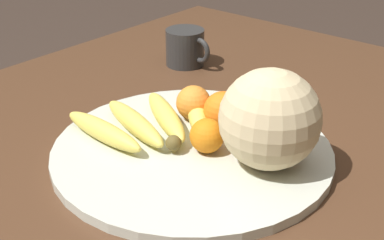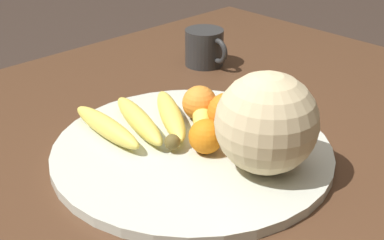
{
  "view_description": "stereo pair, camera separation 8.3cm",
  "coord_description": "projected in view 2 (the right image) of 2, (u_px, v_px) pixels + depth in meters",
  "views": [
    {
      "loc": [
        0.56,
        0.54,
        1.17
      ],
      "look_at": [
        -0.04,
        0.04,
        0.77
      ],
      "focal_mm": 50.0,
      "sensor_mm": 36.0,
      "label": 1
    },
    {
      "loc": [
        0.5,
        0.6,
        1.17
      ],
      "look_at": [
        -0.04,
        0.04,
        0.77
      ],
      "focal_mm": 50.0,
      "sensor_mm": 36.0,
      "label": 2
    }
  ],
  "objects": [
    {
      "name": "orange_front_right",
      "position": [
        263.0,
        114.0,
        0.94
      ],
      "size": [
        0.06,
        0.06,
        0.06
      ],
      "color": "orange",
      "rests_on": "fruit_bowl"
    },
    {
      "name": "orange_back_right",
      "position": [
        200.0,
        103.0,
        0.97
      ],
      "size": [
        0.06,
        0.06,
        0.06
      ],
      "color": "orange",
      "rests_on": "fruit_bowl"
    },
    {
      "name": "ceramic_mug",
      "position": [
        205.0,
        48.0,
        1.26
      ],
      "size": [
        0.09,
        0.12,
        0.09
      ],
      "rotation": [
        0.0,
        0.0,
        1.48
      ],
      "color": "#2D2D2D",
      "rests_on": "kitchen_table"
    },
    {
      "name": "orange_front_left",
      "position": [
        294.0,
        118.0,
        0.93
      ],
      "size": [
        0.06,
        0.06,
        0.06
      ],
      "color": "orange",
      "rests_on": "fruit_bowl"
    },
    {
      "name": "orange_back_left",
      "position": [
        255.0,
        99.0,
        0.99
      ],
      "size": [
        0.06,
        0.06,
        0.06
      ],
      "color": "orange",
      "rests_on": "fruit_bowl"
    },
    {
      "name": "orange_top_small",
      "position": [
        206.0,
        136.0,
        0.87
      ],
      "size": [
        0.06,
        0.06,
        0.06
      ],
      "color": "orange",
      "rests_on": "fruit_bowl"
    },
    {
      "name": "fruit_bowl",
      "position": [
        192.0,
        150.0,
        0.9
      ],
      "size": [
        0.47,
        0.47,
        0.02
      ],
      "color": "beige",
      "rests_on": "kitchen_table"
    },
    {
      "name": "kitchen_table",
      "position": [
        163.0,
        192.0,
        0.94
      ],
      "size": [
        1.55,
        1.11,
        0.71
      ],
      "color": "#4C301E",
      "rests_on": "ground_plane"
    },
    {
      "name": "orange_mid_center",
      "position": [
        227.0,
        112.0,
        0.93
      ],
      "size": [
        0.07,
        0.07,
        0.07
      ],
      "color": "orange",
      "rests_on": "fruit_bowl"
    },
    {
      "name": "melon",
      "position": [
        267.0,
        123.0,
        0.8
      ],
      "size": [
        0.16,
        0.16,
        0.16
      ],
      "color": "beige",
      "rests_on": "fruit_bowl"
    },
    {
      "name": "banana_bunch",
      "position": [
        156.0,
        118.0,
        0.95
      ],
      "size": [
        0.26,
        0.25,
        0.04
      ],
      "rotation": [
        0.0,
        0.0,
        4.29
      ],
      "color": "brown",
      "rests_on": "fruit_bowl"
    }
  ]
}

